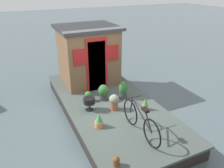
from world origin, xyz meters
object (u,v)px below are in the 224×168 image
Objects in this scene: bicycle at (140,121)px; potted_plant_succulent at (88,96)px; charcoal_grill at (89,101)px; potted_plant_lavender at (145,104)px; potted_plant_thyme at (103,92)px; houseboat_cabin at (88,55)px; potted_plant_mint at (99,121)px; potted_plant_fern at (123,90)px; potted_plant_sage at (114,102)px; mooring_bollard at (116,161)px.

bicycle is 2.21m from potted_plant_succulent.
potted_plant_succulent is 0.81× the size of charcoal_grill.
potted_plant_thyme is at bearing 37.99° from potted_plant_lavender.
houseboat_cabin is at bearing 0.26° from bicycle.
potted_plant_lavender is 1.55m from potted_plant_mint.
houseboat_cabin reaches higher than potted_plant_thyme.
bicycle is at bearing -179.74° from houseboat_cabin.
potted_plant_fern is (-0.30, -1.08, 0.11)m from potted_plant_succulent.
potted_plant_lavender is at bearing -39.13° from bicycle.
potted_plant_mint is at bearing 175.85° from charcoal_grill.
potted_plant_thyme is (0.69, 0.04, 0.00)m from potted_plant_sage.
potted_plant_mint is at bearing 164.74° from houseboat_cabin.
bicycle is 1.24m from mooring_bollard.
houseboat_cabin is at bearing -12.86° from mooring_bollard.
potted_plant_lavender reaches higher than potted_plant_succulent.
houseboat_cabin is 5.29× the size of charcoal_grill.
potted_plant_sage is 0.76m from potted_plant_fern.
potted_plant_sage is 0.82× the size of potted_plant_fern.
bicycle is at bearing -155.19° from charcoal_grill.
potted_plant_fern reaches higher than potted_plant_succulent.
potted_plant_sage is (-2.25, 0.05, -0.77)m from houseboat_cabin.
potted_plant_fern is (0.91, 0.24, 0.10)m from potted_plant_lavender.
potted_plant_succulent is at bearing -15.69° from charcoal_grill.
potted_plant_mint is at bearing 48.82° from bicycle.
bicycle is at bearing -164.69° from potted_plant_succulent.
potted_plant_thyme is 0.87× the size of potted_plant_fern.
potted_plant_lavender is 0.96× the size of charcoal_grill.
bicycle is at bearing -176.98° from potted_plant_sage.
potted_plant_sage reaches higher than potted_plant_succulent.
potted_plant_thyme is 1.47m from potted_plant_mint.
bicycle is 7.42× the size of mooring_bollard.
potted_plant_thyme is 0.75m from charcoal_grill.
potted_plant_succulent is (2.12, 0.58, -0.21)m from bicycle.
houseboat_cabin reaches higher than charcoal_grill.
houseboat_cabin is 1.96m from potted_plant_fern.
potted_plant_fern is 2.58× the size of mooring_bollard.
houseboat_cabin is 3.56× the size of potted_plant_fern.
potted_plant_sage is at bearing 63.44° from potted_plant_lavender.
potted_plant_thyme is (-1.56, 0.10, -0.77)m from houseboat_cabin.
potted_plant_succulent is at bearing 158.54° from houseboat_cabin.
potted_plant_thyme is at bearing 3.58° from potted_plant_sage.
houseboat_cabin is at bearing -15.26° from potted_plant_mint.
potted_plant_sage is at bearing 178.65° from houseboat_cabin.
charcoal_grill is (0.68, 1.47, 0.11)m from potted_plant_lavender.
potted_plant_sage is at bearing 132.24° from potted_plant_fern.
potted_plant_thyme is 1.30× the size of charcoal_grill.
potted_plant_mint is at bearing 171.40° from potted_plant_succulent.
potted_plant_lavender is 1.19× the size of potted_plant_succulent.
potted_plant_fern is at bearing 14.94° from potted_plant_lavender.
potted_plant_sage is (0.40, 0.81, 0.08)m from potted_plant_lavender.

